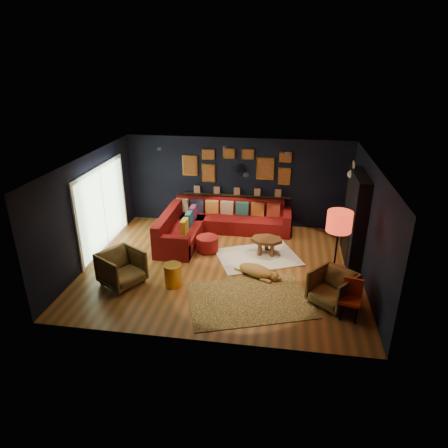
# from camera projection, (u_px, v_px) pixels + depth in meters

# --- Properties ---
(floor) EXTENTS (6.50, 6.50, 0.00)m
(floor) POSITION_uv_depth(u_px,v_px,m) (223.00, 266.00, 9.69)
(floor) COLOR #975626
(floor) RESTS_ON ground
(room_walls) EXTENTS (6.50, 6.50, 6.50)m
(room_walls) POSITION_uv_depth(u_px,v_px,m) (223.00, 205.00, 9.07)
(room_walls) COLOR black
(room_walls) RESTS_ON ground
(sectional) EXTENTS (3.41, 2.69, 0.86)m
(sectional) POSITION_uv_depth(u_px,v_px,m) (211.00, 224.00, 11.29)
(sectional) COLOR maroon
(sectional) RESTS_ON ground
(ledge) EXTENTS (3.20, 0.12, 0.04)m
(ledge) POSITION_uv_depth(u_px,v_px,m) (237.00, 195.00, 11.77)
(ledge) COLOR black
(ledge) RESTS_ON room_walls
(gallery_wall) EXTENTS (3.15, 0.04, 1.02)m
(gallery_wall) POSITION_uv_depth(u_px,v_px,m) (237.00, 166.00, 11.45)
(gallery_wall) COLOR gold
(gallery_wall) RESTS_ON room_walls
(sunburst_mirror) EXTENTS (0.47, 0.16, 0.47)m
(sunburst_mirror) POSITION_uv_depth(u_px,v_px,m) (241.00, 169.00, 11.48)
(sunburst_mirror) COLOR silver
(sunburst_mirror) RESTS_ON room_walls
(fireplace) EXTENTS (0.31, 1.60, 2.20)m
(fireplace) POSITION_uv_depth(u_px,v_px,m) (354.00, 221.00, 9.67)
(fireplace) COLOR black
(fireplace) RESTS_ON ground
(deer_head) EXTENTS (0.50, 0.28, 0.45)m
(deer_head) POSITION_uv_depth(u_px,v_px,m) (359.00, 175.00, 9.72)
(deer_head) COLOR white
(deer_head) RESTS_ON fireplace
(sliding_door) EXTENTS (0.06, 2.80, 2.20)m
(sliding_door) POSITION_uv_depth(u_px,v_px,m) (103.00, 208.00, 10.26)
(sliding_door) COLOR white
(sliding_door) RESTS_ON ground
(ceiling_spots) EXTENTS (3.30, 2.50, 0.06)m
(ceiling_spots) POSITION_uv_depth(u_px,v_px,m) (228.00, 155.00, 9.41)
(ceiling_spots) COLOR black
(ceiling_spots) RESTS_ON room_walls
(shag_rug) EXTENTS (2.37, 2.10, 0.03)m
(shag_rug) POSITION_uv_depth(u_px,v_px,m) (258.00, 257.00, 10.12)
(shag_rug) COLOR white
(shag_rug) RESTS_ON ground
(leopard_rug) EXTENTS (2.96, 2.51, 0.01)m
(leopard_rug) POSITION_uv_depth(u_px,v_px,m) (249.00, 299.00, 8.37)
(leopard_rug) COLOR tan
(leopard_rug) RESTS_ON ground
(coffee_table) EXTENTS (0.85, 0.66, 0.41)m
(coffee_table) POSITION_uv_depth(u_px,v_px,m) (266.00, 241.00, 10.16)
(coffee_table) COLOR brown
(coffee_table) RESTS_ON shag_rug
(pouf) EXTENTS (0.57, 0.57, 0.37)m
(pouf) POSITION_uv_depth(u_px,v_px,m) (207.00, 244.00, 10.38)
(pouf) COLOR maroon
(pouf) RESTS_ON shag_rug
(armchair_left) EXTENTS (1.10, 1.12, 0.86)m
(armchair_left) POSITION_uv_depth(u_px,v_px,m) (121.00, 267.00, 8.81)
(armchair_left) COLOR #AE843F
(armchair_left) RESTS_ON ground
(armchair_right) EXTENTS (1.07, 1.06, 0.80)m
(armchair_right) POSITION_uv_depth(u_px,v_px,m) (332.00, 287.00, 8.09)
(armchair_right) COLOR #AE843F
(armchair_right) RESTS_ON ground
(gold_stool) EXTENTS (0.41, 0.41, 0.51)m
(gold_stool) POSITION_uv_depth(u_px,v_px,m) (173.00, 275.00, 8.81)
(gold_stool) COLOR gold
(gold_stool) RESTS_ON ground
(orange_chair) EXTENTS (0.46, 0.46, 0.80)m
(orange_chair) POSITION_uv_depth(u_px,v_px,m) (352.00, 296.00, 7.67)
(orange_chair) COLOR black
(orange_chair) RESTS_ON ground
(floor_lamp) EXTENTS (0.51, 0.51, 1.86)m
(floor_lamp) POSITION_uv_depth(u_px,v_px,m) (339.00, 225.00, 8.05)
(floor_lamp) COLOR black
(floor_lamp) RESTS_ON ground
(dog) EXTENTS (1.32, 1.01, 0.37)m
(dog) POSITION_uv_depth(u_px,v_px,m) (256.00, 269.00, 9.19)
(dog) COLOR #BF8C47
(dog) RESTS_ON leopard_rug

